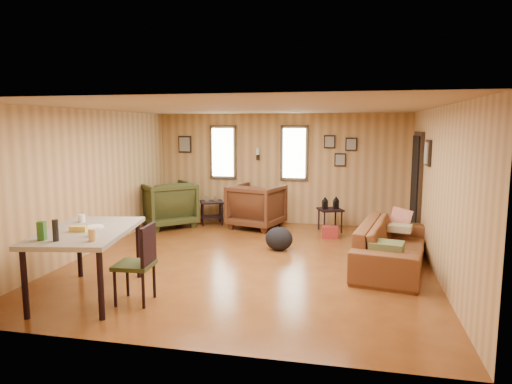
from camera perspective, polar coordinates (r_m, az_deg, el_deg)
room at (r=7.32m, az=1.09°, el=1.03°), size 5.54×6.04×2.44m
sofa at (r=7.23m, az=16.66°, el=-5.47°), size 1.08×2.41×0.91m
recliner_brown at (r=9.58m, az=0.08°, el=-1.49°), size 1.21×1.16×1.02m
recliner_green at (r=9.88m, az=-11.05°, el=-1.23°), size 1.41×1.41×1.06m
end_table at (r=10.01m, az=-5.55°, el=-2.04°), size 0.63×0.60×0.62m
side_table at (r=9.36m, az=9.27°, el=-1.94°), size 0.59×0.59×0.72m
cooler at (r=8.90m, az=9.24°, el=-4.96°), size 0.32×0.23×0.22m
backpack at (r=7.89m, az=2.90°, el=-5.87°), size 0.58×0.52×0.41m
sofa_pillows at (r=7.23m, az=16.90°, el=-5.04°), size 0.78×1.91×0.39m
dining_table at (r=6.05m, az=-20.44°, el=-5.15°), size 1.28×1.82×1.10m
dining_chair at (r=5.70m, az=-14.30°, el=-8.17°), size 0.46×0.46×0.96m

